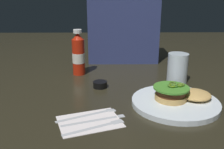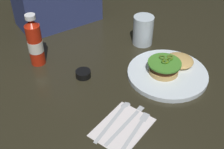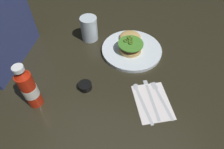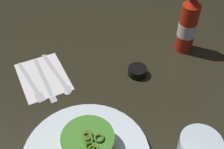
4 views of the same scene
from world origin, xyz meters
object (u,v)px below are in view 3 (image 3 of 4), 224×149
ketchup_bottle (29,88)px  condiment_cup (85,86)px  dinner_plate (132,50)px  spoon_utensil (140,97)px  butter_knife (151,96)px  water_glass (89,29)px  fork_utensil (160,96)px  burger_sandwich (130,43)px  napkin (152,102)px

ketchup_bottle → condiment_cup: ketchup_bottle is taller
dinner_plate → condiment_cup: condiment_cup is taller
condiment_cup → spoon_utensil: 0.23m
dinner_plate → butter_knife: bearing=-157.9°
condiment_cup → butter_knife: bearing=-89.8°
water_glass → spoon_utensil: water_glass is taller
fork_utensil → burger_sandwich: bearing=29.6°
dinner_plate → spoon_utensil: (-0.27, -0.06, -0.00)m
condiment_cup → ketchup_bottle: bearing=120.7°
fork_utensil → spoon_utensil: bearing=101.3°
ketchup_bottle → fork_utensil: bearing=-77.2°
water_glass → napkin: bearing=-135.4°
dinner_plate → ketchup_bottle: 0.51m
napkin → spoon_utensil: 0.05m
burger_sandwich → butter_knife: burger_sandwich is taller
fork_utensil → dinner_plate: bearing=29.5°
water_glass → fork_utensil: water_glass is taller
dinner_plate → butter_knife: dinner_plate is taller
napkin → burger_sandwich: bearing=22.5°
ketchup_bottle → spoon_utensil: ketchup_bottle is taller
water_glass → condiment_cup: size_ratio=2.20×
dinner_plate → burger_sandwich: size_ratio=1.47×
dinner_plate → water_glass: size_ratio=2.38×
spoon_utensil → fork_utensil: bearing=-78.7°
burger_sandwich → fork_utensil: 0.31m
burger_sandwich → spoon_utensil: 0.30m
condiment_cup → napkin: bearing=-94.7°
dinner_plate → condiment_cup: 0.31m
ketchup_bottle → water_glass: ketchup_bottle is taller
burger_sandwich → napkin: size_ratio=1.11×
fork_utensil → butter_knife: same height
napkin → spoon_utensil: bearing=74.4°
butter_knife → burger_sandwich: bearing=22.8°
burger_sandwich → spoon_utensil: size_ratio=1.08×
fork_utensil → butter_knife: 0.04m
dinner_plate → water_glass: 0.24m
fork_utensil → butter_knife: (-0.01, 0.04, 0.00)m
dinner_plate → napkin: (-0.28, -0.11, -0.01)m
spoon_utensil → ketchup_bottle: bearing=103.1°
dinner_plate → spoon_utensil: 0.28m
ketchup_bottle → napkin: ketchup_bottle is taller
burger_sandwich → spoon_utensil: bearing=-165.5°
burger_sandwich → butter_knife: size_ratio=1.05×
burger_sandwich → butter_knife: bearing=-157.2°
ketchup_bottle → spoon_utensil: (0.09, -0.41, -0.09)m
condiment_cup → butter_knife: size_ratio=0.29×
ketchup_bottle → water_glass: (0.43, -0.11, -0.03)m
water_glass → fork_utensil: bearing=-130.4°
burger_sandwich → water_glass: (0.05, 0.22, 0.02)m
burger_sandwich → napkin: 0.33m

